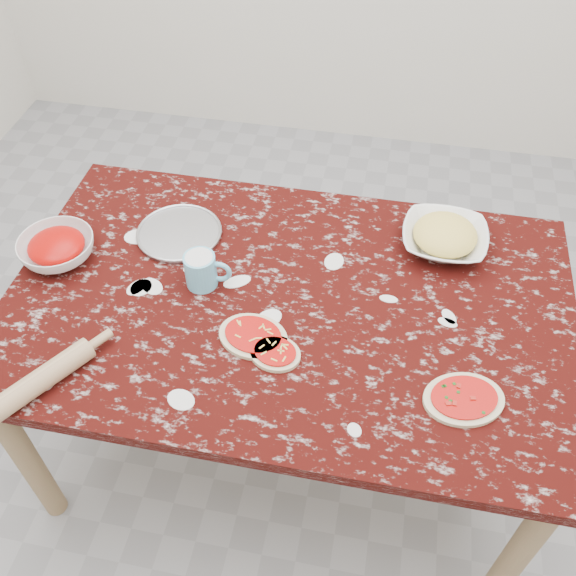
# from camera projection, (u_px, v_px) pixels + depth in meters

# --- Properties ---
(ground) EXTENTS (4.00, 4.00, 0.00)m
(ground) POSITION_uv_depth(u_px,v_px,m) (288.00, 434.00, 2.31)
(ground) COLOR gray
(worktable) EXTENTS (1.60, 1.00, 0.75)m
(worktable) POSITION_uv_depth(u_px,v_px,m) (288.00, 319.00, 1.83)
(worktable) COLOR black
(worktable) RESTS_ON ground
(pizza_tray) EXTENTS (0.31, 0.31, 0.01)m
(pizza_tray) POSITION_uv_depth(u_px,v_px,m) (179.00, 233.00, 1.95)
(pizza_tray) COLOR #B2B2B7
(pizza_tray) RESTS_ON worktable
(sauce_bowl) EXTENTS (0.22, 0.22, 0.07)m
(sauce_bowl) POSITION_uv_depth(u_px,v_px,m) (58.00, 249.00, 1.86)
(sauce_bowl) COLOR white
(sauce_bowl) RESTS_ON worktable
(cheese_bowl) EXTENTS (0.26, 0.26, 0.06)m
(cheese_bowl) POSITION_uv_depth(u_px,v_px,m) (444.00, 239.00, 1.89)
(cheese_bowl) COLOR white
(cheese_bowl) RESTS_ON worktable
(flour_mug) EXTENTS (0.14, 0.09, 0.11)m
(flour_mug) POSITION_uv_depth(u_px,v_px,m) (202.00, 270.00, 1.77)
(flour_mug) COLOR #68C3E6
(flour_mug) RESTS_ON worktable
(pizza_left) EXTENTS (0.22, 0.18, 0.02)m
(pizza_left) POSITION_uv_depth(u_px,v_px,m) (253.00, 336.00, 1.67)
(pizza_left) COLOR beige
(pizza_left) RESTS_ON worktable
(pizza_mid) EXTENTS (0.15, 0.14, 0.02)m
(pizza_mid) POSITION_uv_depth(u_px,v_px,m) (275.00, 353.00, 1.63)
(pizza_mid) COLOR beige
(pizza_mid) RESTS_ON worktable
(pizza_right) EXTENTS (0.24, 0.21, 0.02)m
(pizza_right) POSITION_uv_depth(u_px,v_px,m) (464.00, 399.00, 1.53)
(pizza_right) COLOR beige
(pizza_right) RESTS_ON worktable
(rolling_pin) EXTENTS (0.21, 0.28, 0.06)m
(rolling_pin) POSITION_uv_depth(u_px,v_px,m) (39.00, 381.00, 1.54)
(rolling_pin) COLOR tan
(rolling_pin) RESTS_ON worktable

